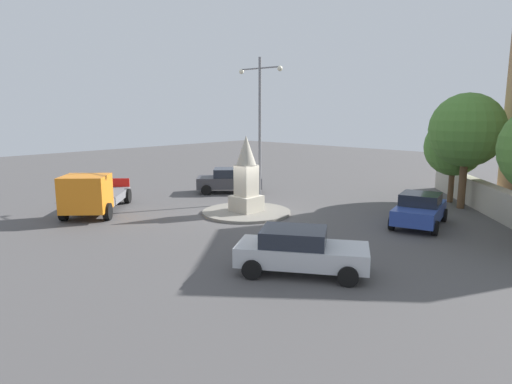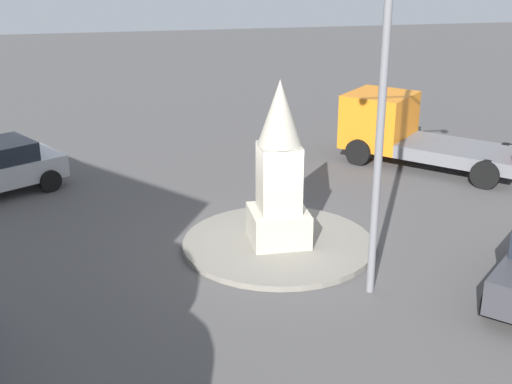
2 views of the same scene
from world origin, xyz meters
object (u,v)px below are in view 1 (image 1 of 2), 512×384
Objects in this scene: monument at (246,177)px; truck_orange_near_island at (92,195)px; streetlamp at (260,118)px; car_blue_passing at (420,209)px; tree_near_wall at (454,147)px; car_dark_grey_parked_left at (229,180)px; car_silver_far_side at (300,250)px; tree_mid_cluster at (467,130)px.

monument is 0.71× the size of truck_orange_near_island.
streetlamp reaches higher than car_blue_passing.
monument is 12.19m from tree_near_wall.
streetlamp is (1.40, -2.52, 2.95)m from monument.
truck_orange_near_island is (0.45, 9.11, 0.25)m from car_dark_grey_parked_left.
car_blue_passing is at bearing -144.49° from truck_orange_near_island.
tree_mid_cluster reaches higher than car_silver_far_side.
tree_near_wall reaches higher than car_dark_grey_parked_left.
car_silver_far_side is at bearing 139.39° from streetlamp.
car_silver_far_side is 12.77m from truck_orange_near_island.
monument is 0.86× the size of car_silver_far_side.
tree_near_wall reaches higher than monument.
monument is 0.93× the size of car_dark_grey_parked_left.
truck_orange_near_island is at bearing 2.88° from car_silver_far_side.
tree_near_wall is (-12.00, -15.78, 2.16)m from truck_orange_near_island.
truck_orange_near_island is 19.76m from tree_mid_cluster.
streetlamp is 1.48× the size of truck_orange_near_island.
car_dark_grey_parked_left is 0.86× the size of tree_near_wall.
car_dark_grey_parked_left reaches higher than car_silver_far_side.
streetlamp is at bearing 44.04° from tree_near_wall.
monument is 0.91× the size of car_blue_passing.
tree_mid_cluster is (-1.04, 1.28, 1.00)m from tree_near_wall.
tree_near_wall reaches higher than car_silver_far_side.
truck_orange_near_island is at bearing 35.51° from car_blue_passing.
car_dark_grey_parked_left is 0.68× the size of tree_mid_cluster.
streetlamp is at bearing 164.31° from car_dark_grey_parked_left.
tree_mid_cluster is (-0.04, -5.23, 3.43)m from car_blue_passing.
car_blue_passing is at bearing -153.92° from monument.
tree_near_wall is (1.00, -6.51, 2.43)m from car_blue_passing.
monument is 6.22m from car_dark_grey_parked_left.
truck_orange_near_island is at bearing 52.75° from tree_near_wall.
tree_mid_cluster is (-8.98, -6.40, -0.64)m from streetlamp.
truck_orange_near_island is at bearing 48.04° from tree_mid_cluster.
tree_mid_cluster reaches higher than car_blue_passing.
car_blue_passing is 0.88× the size of tree_near_wall.
tree_mid_cluster is at bearing -91.18° from car_silver_far_side.
car_dark_grey_parked_left is at bearing 23.18° from tree_mid_cluster.
car_blue_passing reaches higher than car_silver_far_side.
tree_near_wall is at bearing -135.96° from streetlamp.
tree_mid_cluster is (-7.59, -8.92, 2.31)m from monument.
monument is at bearing -34.07° from car_silver_far_side.
tree_mid_cluster reaches higher than monument.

